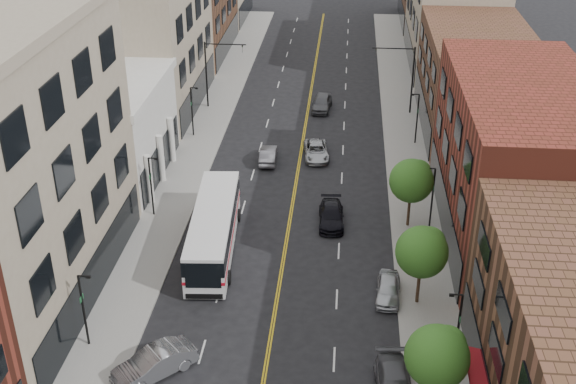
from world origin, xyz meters
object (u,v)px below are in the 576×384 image
(car_lane_b, at_px, (316,151))
(car_lane_c, at_px, (322,103))
(car_parked_far, at_px, (388,289))
(car_lane_behind, at_px, (268,155))
(car_lane_a, at_px, (331,216))
(city_bus, at_px, (214,228))
(car_angle_b, at_px, (154,363))

(car_lane_b, relative_size, car_lane_c, 1.02)
(car_parked_far, relative_size, car_lane_behind, 0.95)
(car_lane_a, bearing_deg, city_bus, -153.90)
(car_angle_b, relative_size, car_lane_behind, 1.19)
(city_bus, distance_m, car_lane_b, 18.09)
(city_bus, xyz_separation_m, car_lane_b, (6.71, 16.75, -1.26))
(car_angle_b, bearing_deg, car_parked_far, 78.93)
(car_parked_far, distance_m, car_lane_behind, 22.75)
(car_lane_a, distance_m, car_lane_c, 24.42)
(car_angle_b, height_order, car_lane_c, car_angle_b)
(city_bus, bearing_deg, car_lane_c, 73.07)
(car_lane_a, bearing_deg, car_angle_b, -120.43)
(car_lane_b, distance_m, car_lane_c, 12.25)
(car_parked_far, height_order, car_lane_behind, car_lane_behind)
(car_lane_behind, bearing_deg, car_parked_far, 114.31)
(car_angle_b, bearing_deg, city_bus, 131.92)
(car_lane_c, bearing_deg, car_angle_b, -95.89)
(car_angle_b, distance_m, car_lane_behind, 29.17)
(car_angle_b, bearing_deg, car_lane_a, 108.71)
(car_lane_behind, bearing_deg, car_lane_c, -110.61)
(car_lane_behind, bearing_deg, car_lane_a, 117.23)
(car_lane_behind, height_order, car_lane_a, car_lane_a)
(car_angle_b, xyz_separation_m, car_lane_c, (7.82, 42.52, -0.01))
(car_angle_b, height_order, car_parked_far, car_angle_b)
(car_parked_far, height_order, car_lane_a, car_lane_a)
(car_angle_b, distance_m, car_lane_b, 31.27)
(car_lane_c, bearing_deg, car_lane_a, -81.25)
(car_lane_c, bearing_deg, city_bus, -98.50)
(car_lane_a, height_order, car_lane_c, car_lane_c)
(city_bus, relative_size, car_parked_far, 3.28)
(car_lane_a, bearing_deg, car_parked_far, -69.14)
(car_lane_b, height_order, car_lane_c, car_lane_c)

